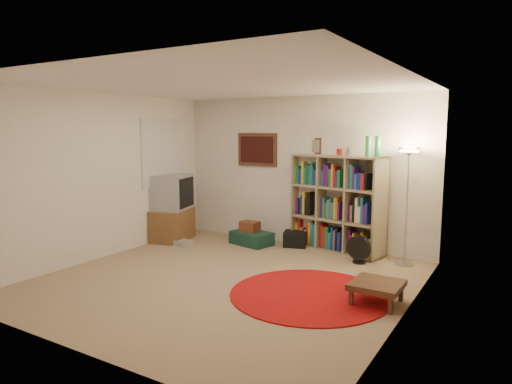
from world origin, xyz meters
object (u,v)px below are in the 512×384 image
floor_lamp (409,168)px  side_table (377,286)px  tv_stand (172,209)px  bookshelf (336,205)px  suitcase (252,238)px  floor_fan (359,250)px

floor_lamp → side_table: bearing=-87.2°
tv_stand → side_table: (3.98, -1.13, -0.35)m
bookshelf → suitcase: (-1.37, -0.37, -0.64)m
floor_fan → bookshelf: bearing=149.3°
tv_stand → side_table: bearing=-31.6°
suitcase → bookshelf: bearing=28.0°
bookshelf → side_table: (1.24, -1.93, -0.54)m
floor_fan → tv_stand: size_ratio=0.35×
tv_stand → side_table: 4.15m
floor_fan → tv_stand: tv_stand is taller
floor_fan → side_table: size_ratio=0.74×
floor_lamp → bookshelf: bearing=168.5°
floor_lamp → suitcase: floor_lamp is taller
bookshelf → tv_stand: bookshelf is taller
floor_lamp → floor_fan: bearing=-155.1°
bookshelf → suitcase: bookshelf is taller
tv_stand → suitcase: tv_stand is taller
floor_fan → tv_stand: bearing=-163.3°
bookshelf → floor_lamp: 1.35m
suitcase → side_table: 3.04m
floor_fan → suitcase: 1.94m
floor_fan → suitcase: bearing=-172.7°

